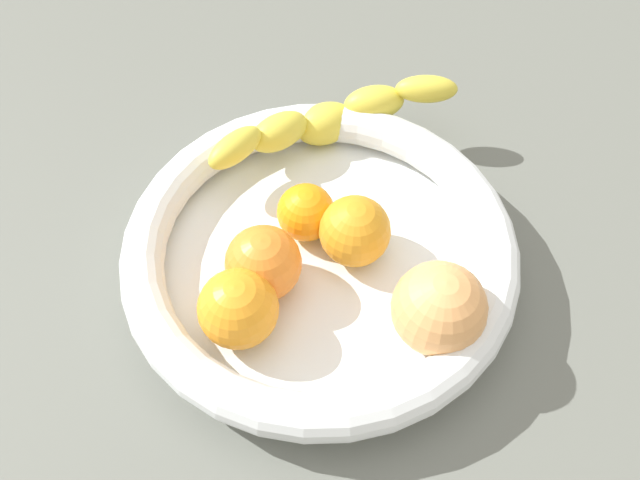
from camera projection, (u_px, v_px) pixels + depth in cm
name	position (u px, v px, depth cm)	size (l,w,h in cm)	color
kitchen_counter	(320.00, 280.00, 62.70)	(120.00, 120.00, 3.00)	#62665E
fruit_bowl	(320.00, 253.00, 59.04)	(35.03, 35.03, 5.81)	white
banana_draped_left	(328.00, 119.00, 65.47)	(14.71, 23.88, 6.31)	yellow
orange_front	(263.00, 263.00, 55.66)	(6.57, 6.57, 6.57)	orange
orange_mid_left	(355.00, 231.00, 57.75)	(6.37, 6.37, 6.37)	orange
orange_mid_right	(306.00, 212.00, 59.64)	(5.31, 5.31, 5.31)	orange
orange_rear	(238.00, 309.00, 53.06)	(6.64, 6.64, 6.64)	orange
peach_blush	(436.00, 313.00, 52.23)	(7.72, 7.72, 7.72)	#F0A660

